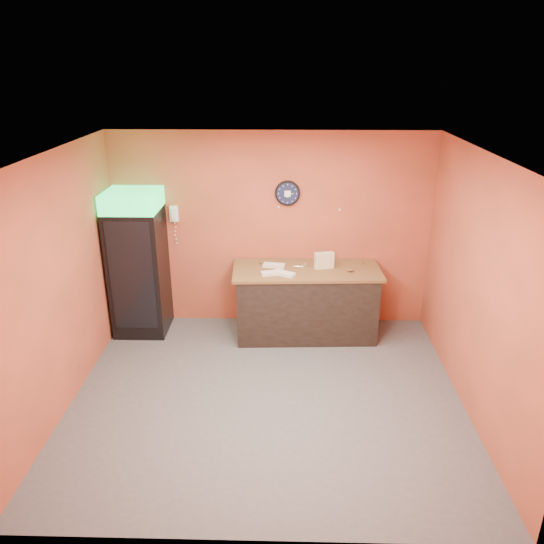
{
  "coord_description": "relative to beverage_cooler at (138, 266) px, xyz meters",
  "views": [
    {
      "loc": [
        0.19,
        -5.2,
        3.67
      ],
      "look_at": [
        0.04,
        0.6,
        1.33
      ],
      "focal_mm": 35.0,
      "sensor_mm": 36.0,
      "label": 1
    }
  ],
  "objects": [
    {
      "name": "sub_roll_stack",
      "position": [
        2.58,
        0.0,
        0.1
      ],
      "size": [
        0.28,
        0.15,
        0.22
      ],
      "rotation": [
        0.0,
        0.0,
        0.24
      ],
      "color": "beige",
      "rests_on": "butcher_paper"
    },
    {
      "name": "floor",
      "position": [
        1.85,
        -1.6,
        -1.0
      ],
      "size": [
        4.5,
        4.5,
        0.0
      ],
      "primitive_type": "plane",
      "color": "#47474C",
      "rests_on": "ground"
    },
    {
      "name": "right_wall",
      "position": [
        4.1,
        -1.6,
        0.4
      ],
      "size": [
        0.02,
        4.0,
        2.8
      ],
      "primitive_type": "cube",
      "color": "#C95038",
      "rests_on": "floor"
    },
    {
      "name": "beverage_cooler",
      "position": [
        0.0,
        0.0,
        0.0
      ],
      "size": [
        0.72,
        0.73,
        2.05
      ],
      "rotation": [
        0.0,
        0.0,
        0.0
      ],
      "color": "black",
      "rests_on": "floor"
    },
    {
      "name": "left_wall",
      "position": [
        -0.4,
        -1.6,
        0.4
      ],
      "size": [
        0.02,
        4.0,
        2.8
      ],
      "primitive_type": "cube",
      "color": "#C95038",
      "rests_on": "floor"
    },
    {
      "name": "wrapped_sandwich_mid",
      "position": [
        2.04,
        -0.26,
        0.01
      ],
      "size": [
        0.32,
        0.25,
        0.04
      ],
      "primitive_type": "cube",
      "rotation": [
        0.0,
        0.0,
        -0.54
      ],
      "color": "silver",
      "rests_on": "butcher_paper"
    },
    {
      "name": "back_wall",
      "position": [
        1.85,
        0.4,
        0.4
      ],
      "size": [
        4.5,
        0.02,
        2.8
      ],
      "primitive_type": "cube",
      "color": "#C95038",
      "rests_on": "floor"
    },
    {
      "name": "wall_clock",
      "position": [
        2.07,
        0.37,
        0.95
      ],
      "size": [
        0.35,
        0.06,
        0.35
      ],
      "color": "black",
      "rests_on": "back_wall"
    },
    {
      "name": "wrapped_sandwich_left",
      "position": [
        1.87,
        -0.25,
        0.01
      ],
      "size": [
        0.3,
        0.18,
        0.04
      ],
      "primitive_type": "cube",
      "rotation": [
        0.0,
        0.0,
        0.27
      ],
      "color": "silver",
      "rests_on": "butcher_paper"
    },
    {
      "name": "butcher_paper",
      "position": [
        2.35,
        -0.03,
        -0.03
      ],
      "size": [
        2.06,
        0.97,
        0.04
      ],
      "primitive_type": "cube",
      "rotation": [
        0.0,
        0.0,
        0.05
      ],
      "color": "brown",
      "rests_on": "prep_counter"
    },
    {
      "name": "wall_phone",
      "position": [
        0.48,
        0.34,
        0.65
      ],
      "size": [
        0.12,
        0.1,
        0.22
      ],
      "color": "white",
      "rests_on": "back_wall"
    },
    {
      "name": "wrapped_sandwich_right",
      "position": [
        1.89,
        0.03,
        0.01
      ],
      "size": [
        0.32,
        0.17,
        0.04
      ],
      "primitive_type": "cube",
      "rotation": [
        0.0,
        0.0,
        -0.17
      ],
      "color": "silver",
      "rests_on": "butcher_paper"
    },
    {
      "name": "ceiling",
      "position": [
        1.85,
        -1.6,
        1.8
      ],
      "size": [
        4.5,
        4.0,
        0.02
      ],
      "primitive_type": "cube",
      "color": "white",
      "rests_on": "back_wall"
    },
    {
      "name": "kitchen_tool",
      "position": [
        2.33,
        0.03,
        0.02
      ],
      "size": [
        0.06,
        0.06,
        0.06
      ],
      "primitive_type": "cylinder",
      "color": "silver",
      "rests_on": "butcher_paper"
    },
    {
      "name": "prep_counter",
      "position": [
        2.35,
        -0.03,
        -0.52
      ],
      "size": [
        1.94,
        0.93,
        0.95
      ],
      "primitive_type": "cube",
      "rotation": [
        0.0,
        0.0,
        0.04
      ],
      "color": "black",
      "rests_on": "floor"
    }
  ]
}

